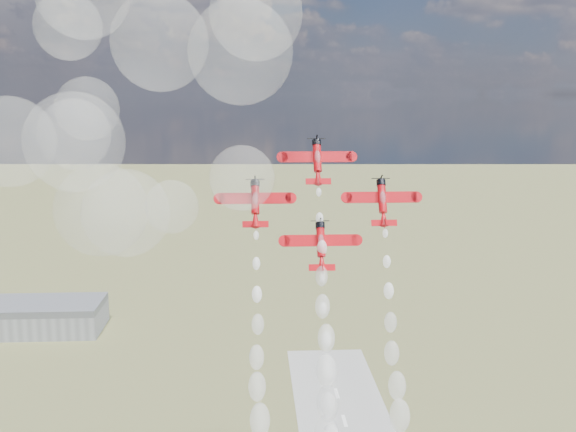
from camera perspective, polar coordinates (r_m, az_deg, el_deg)
The scene contains 7 objects.
hangar at distance 316.25m, azimuth -19.93°, elevation -7.99°, with size 50.00×28.00×13.00m.
plane_lead at distance 132.85m, azimuth 2.50°, elevation 4.72°, with size 13.77×7.20×9.01m.
plane_left at distance 129.09m, azimuth -2.79°, elevation 1.17°, with size 13.77×7.20×9.01m.
plane_right at distance 131.53m, azimuth 7.99°, elevation 1.25°, with size 13.77×7.20×9.01m.
plane_slot at distance 127.13m, azimuth 2.81°, elevation -2.44°, with size 13.77×7.20×9.01m.
smoke_trail_lead at distance 122.62m, azimuth 3.39°, elevation -17.79°, with size 5.40×29.47×52.60m.
drifted_smoke_cloud at distance 135.60m, azimuth -13.27°, elevation 8.91°, with size 62.38×38.52×59.92m.
Camera 1 is at (-28.68, -107.27, 102.15)m, focal length 42.00 mm.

